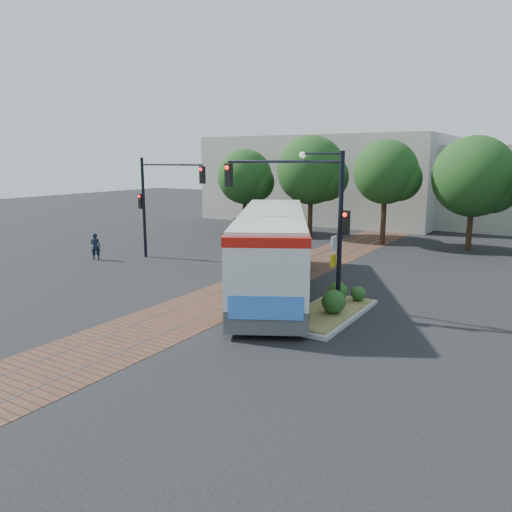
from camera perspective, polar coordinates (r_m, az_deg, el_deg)
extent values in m
plane|color=black|center=(22.52, -2.03, -4.21)|extent=(120.00, 120.00, 0.00)
cube|color=#543126|center=(25.83, 2.89, -2.20)|extent=(3.60, 40.00, 0.01)
cube|color=slate|center=(26.19, 1.45, -1.99)|extent=(0.06, 40.00, 0.01)
cube|color=slate|center=(25.49, 4.37, -2.38)|extent=(0.06, 40.00, 0.01)
cylinder|color=#382314|center=(40.83, -1.28, 4.74)|extent=(0.36, 0.36, 2.86)
sphere|color=#133B17|center=(40.61, -1.30, 9.06)|extent=(4.40, 4.40, 4.40)
cylinder|color=#382314|center=(38.84, 6.21, 4.54)|extent=(0.36, 0.36, 3.12)
sphere|color=#133B17|center=(38.61, 6.32, 9.73)|extent=(5.20, 5.20, 5.20)
cylinder|color=#382314|center=(35.91, 14.35, 3.95)|extent=(0.36, 0.36, 3.39)
sphere|color=#133B17|center=(35.67, 14.61, 9.28)|extent=(4.40, 4.40, 4.40)
cylinder|color=#382314|center=(35.51, 23.21, 2.89)|extent=(0.36, 0.36, 2.86)
sphere|color=#133B17|center=(35.24, 23.63, 8.33)|extent=(5.20, 5.20, 5.20)
cube|color=#ADA899|center=(50.28, 8.20, 8.75)|extent=(22.00, 12.00, 8.00)
cube|color=#48494B|center=(22.89, 1.84, -2.36)|extent=(8.79, 13.17, 0.78)
cube|color=silver|center=(22.59, 1.86, 1.23)|extent=(8.81, 13.18, 2.13)
cube|color=black|center=(22.87, 1.89, 2.20)|extent=(8.24, 12.03, 1.01)
cube|color=#B5150D|center=(22.42, 1.88, 4.33)|extent=(8.85, 13.20, 0.34)
cube|color=silver|center=(22.39, 1.89, 4.90)|extent=(8.52, 12.74, 0.16)
cube|color=black|center=(16.08, 1.16, -1.18)|extent=(1.64, 0.96, 1.01)
cube|color=#3576D6|center=(16.24, 1.11, -5.96)|extent=(2.20, 1.22, 0.78)
cube|color=orange|center=(21.63, 5.62, -1.08)|extent=(2.43, 4.48, 1.23)
cylinder|color=black|center=(18.35, -2.67, -5.96)|extent=(0.87, 1.17, 1.12)
cylinder|color=black|center=(18.26, 5.43, -6.09)|extent=(0.87, 1.17, 1.12)
cylinder|color=black|center=(27.11, -0.60, -0.36)|extent=(0.87, 1.17, 1.12)
cylinder|color=black|center=(27.05, 4.84, -0.42)|extent=(0.87, 1.17, 1.12)
cube|color=gray|center=(19.45, 8.22, -6.57)|extent=(2.20, 5.20, 0.15)
cube|color=olive|center=(19.41, 8.23, -6.25)|extent=(1.90, 4.80, 0.08)
sphere|color=#1E4719|center=(18.07, 5.06, -6.20)|extent=(0.70, 0.70, 0.70)
sphere|color=#1E4719|center=(18.98, 8.87, -5.12)|extent=(0.90, 0.90, 0.90)
sphere|color=#1E4719|center=(20.61, 9.32, -3.98)|extent=(0.80, 0.80, 0.80)
sphere|color=#1E4719|center=(20.84, 11.62, -4.18)|extent=(0.60, 0.60, 0.60)
cylinder|color=black|center=(18.81, 9.57, 2.62)|extent=(0.18, 0.18, 6.00)
cylinder|color=black|center=(19.69, 2.95, 10.72)|extent=(5.00, 0.12, 0.12)
cube|color=black|center=(21.02, -3.13, 9.24)|extent=(0.28, 0.22, 0.95)
sphere|color=#FF190C|center=(20.89, -3.36, 10.05)|extent=(0.18, 0.18, 0.18)
cube|color=black|center=(18.68, 10.23, 3.78)|extent=(0.26, 0.20, 0.90)
sphere|color=#FF190C|center=(18.52, 10.12, 4.65)|extent=(0.16, 0.16, 0.16)
cube|color=white|center=(18.83, 8.89, 1.42)|extent=(0.04, 0.45, 0.55)
cube|color=yellow|center=(18.95, 8.83, -0.52)|extent=(0.04, 0.45, 0.45)
cylinder|color=black|center=(18.93, 7.57, 11.54)|extent=(1.60, 0.08, 0.08)
sphere|color=silver|center=(19.27, 5.35, 11.43)|extent=(0.24, 0.24, 0.24)
cylinder|color=black|center=(30.99, -12.70, 5.37)|extent=(0.18, 0.18, 6.00)
cylinder|color=black|center=(29.33, -9.71, 10.27)|extent=(4.50, 0.12, 0.12)
cube|color=black|center=(27.91, -6.15, 9.20)|extent=(0.28, 0.22, 0.95)
sphere|color=#FF190C|center=(27.79, -6.35, 9.81)|extent=(0.18, 0.18, 0.18)
cube|color=black|center=(31.11, -13.02, 6.12)|extent=(0.26, 0.20, 0.90)
sphere|color=#FF190C|center=(31.00, -13.22, 6.65)|extent=(0.16, 0.16, 0.16)
imported|color=black|center=(31.15, -17.88, 1.05)|extent=(0.69, 0.67, 1.60)
imported|color=black|center=(38.98, 0.85, 3.32)|extent=(5.06, 3.59, 1.36)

